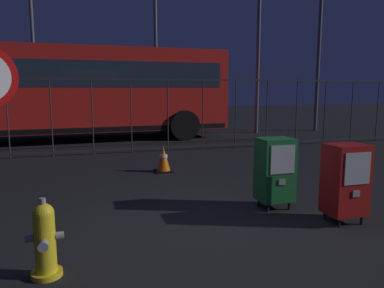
# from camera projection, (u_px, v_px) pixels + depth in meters

# --- Properties ---
(ground_plane) EXTENTS (60.00, 60.00, 0.00)m
(ground_plane) POSITION_uv_depth(u_px,v_px,m) (196.00, 234.00, 4.41)
(ground_plane) COLOR black
(fire_hydrant) EXTENTS (0.33, 0.32, 0.75)m
(fire_hydrant) POSITION_uv_depth(u_px,v_px,m) (45.00, 240.00, 3.38)
(fire_hydrant) COLOR yellow
(fire_hydrant) RESTS_ON ground_plane
(newspaper_box_primary) EXTENTS (0.48, 0.42, 1.02)m
(newspaper_box_primary) POSITION_uv_depth(u_px,v_px,m) (275.00, 169.00, 5.31)
(newspaper_box_primary) COLOR black
(newspaper_box_primary) RESTS_ON ground_plane
(newspaper_box_secondary) EXTENTS (0.48, 0.42, 1.02)m
(newspaper_box_secondary) POSITION_uv_depth(u_px,v_px,m) (345.00, 179.00, 4.73)
(newspaper_box_secondary) COLOR black
(newspaper_box_secondary) RESTS_ON ground_plane
(traffic_cone) EXTENTS (0.36, 0.36, 0.53)m
(traffic_cone) POSITION_uv_depth(u_px,v_px,m) (163.00, 159.00, 7.69)
(traffic_cone) COLOR black
(traffic_cone) RESTS_ON ground_plane
(fence_barrier) EXTENTS (18.03, 0.04, 2.00)m
(fence_barrier) POSITION_uv_depth(u_px,v_px,m) (131.00, 115.00, 9.88)
(fence_barrier) COLOR #2D2D33
(fence_barrier) RESTS_ON ground_plane
(bus_near) EXTENTS (10.60, 3.16, 3.00)m
(bus_near) POSITION_uv_depth(u_px,v_px,m) (66.00, 89.00, 12.14)
(bus_near) COLOR red
(bus_near) RESTS_ON ground_plane
(street_light_near_left) EXTENTS (0.32, 0.32, 7.80)m
(street_light_near_left) POSITION_uv_depth(u_px,v_px,m) (32.00, 20.00, 15.14)
(street_light_near_left) COLOR #4C4F54
(street_light_near_left) RESTS_ON ground_plane
(street_light_near_right) EXTENTS (0.32, 0.32, 7.85)m
(street_light_near_right) POSITION_uv_depth(u_px,v_px,m) (155.00, 18.00, 14.92)
(street_light_near_right) COLOR #4C4F54
(street_light_near_right) RESTS_ON ground_plane
(street_light_far_left) EXTENTS (0.32, 0.32, 8.72)m
(street_light_far_left) POSITION_uv_depth(u_px,v_px,m) (321.00, 4.00, 14.45)
(street_light_far_left) COLOR #4C4F54
(street_light_far_left) RESTS_ON ground_plane
(street_light_far_right) EXTENTS (0.32, 0.32, 6.88)m
(street_light_far_right) POSITION_uv_depth(u_px,v_px,m) (259.00, 27.00, 13.95)
(street_light_far_right) COLOR #4C4F54
(street_light_far_right) RESTS_ON ground_plane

